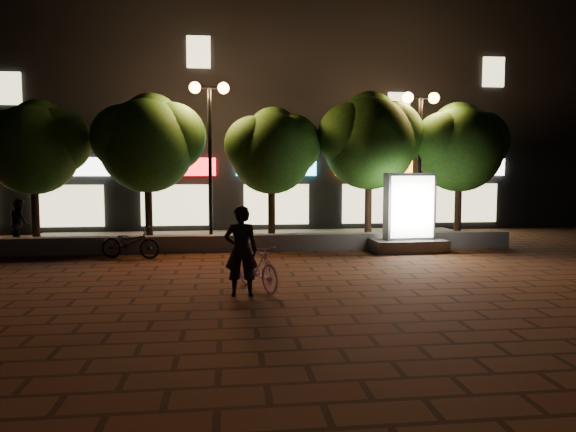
{
  "coord_description": "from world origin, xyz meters",
  "views": [
    {
      "loc": [
        -0.99,
        -11.96,
        2.47
      ],
      "look_at": [
        0.59,
        1.5,
        1.28
      ],
      "focal_mm": 32.75,
      "sensor_mm": 36.0,
      "label": 1
    }
  ],
  "objects": [
    {
      "name": "street_lamp_left",
      "position": [
        -1.5,
        5.2,
        4.03
      ],
      "size": [
        1.26,
        0.36,
        5.18
      ],
      "color": "black",
      "rests_on": "sidewalk"
    },
    {
      "name": "tree_far_left",
      "position": [
        -6.95,
        5.46,
        3.29
      ],
      "size": [
        3.36,
        2.8,
        4.63
      ],
      "color": "black",
      "rests_on": "sidewalk"
    },
    {
      "name": "tree_mid",
      "position": [
        0.55,
        5.46,
        3.22
      ],
      "size": [
        3.24,
        2.7,
        4.5
      ],
      "color": "black",
      "rests_on": "sidewalk"
    },
    {
      "name": "street_lamp_right",
      "position": [
        5.5,
        5.2,
        3.89
      ],
      "size": [
        1.26,
        0.36,
        4.98
      ],
      "color": "black",
      "rests_on": "sidewalk"
    },
    {
      "name": "retaining_wall",
      "position": [
        0.0,
        4.0,
        0.25
      ],
      "size": [
        16.0,
        0.45,
        0.5
      ],
      "primitive_type": "cube",
      "color": "slate",
      "rests_on": "ground"
    },
    {
      "name": "scooter_parked",
      "position": [
        -3.67,
        3.0,
        0.45
      ],
      "size": [
        1.8,
        1.01,
        0.9
      ],
      "primitive_type": "imported",
      "rotation": [
        0.0,
        0.0,
        1.31
      ],
      "color": "black",
      "rests_on": "ground"
    },
    {
      "name": "tree_far_right",
      "position": [
        7.05,
        5.46,
        3.37
      ],
      "size": [
        3.48,
        2.9,
        4.76
      ],
      "color": "black",
      "rests_on": "sidewalk"
    },
    {
      "name": "ground",
      "position": [
        0.0,
        0.0,
        0.0
      ],
      "size": [
        80.0,
        80.0,
        0.0
      ],
      "primitive_type": "plane",
      "color": "#512E19",
      "rests_on": "ground"
    },
    {
      "name": "building_block",
      "position": [
        -0.01,
        12.99,
        5.0
      ],
      "size": [
        28.0,
        8.12,
        11.3
      ],
      "color": "black",
      "rests_on": "ground"
    },
    {
      "name": "scooter_pink",
      "position": [
        -0.38,
        -1.27,
        0.49
      ],
      "size": [
        1.14,
        1.68,
        0.99
      ],
      "primitive_type": "imported",
      "rotation": [
        0.0,
        0.0,
        0.45
      ],
      "color": "#F6A7DA",
      "rests_on": "ground"
    },
    {
      "name": "pedestrian",
      "position": [
        -7.37,
        5.1,
        0.83
      ],
      "size": [
        0.86,
        0.92,
        1.51
      ],
      "primitive_type": "imported",
      "rotation": [
        0.0,
        0.0,
        2.08
      ],
      "color": "black",
      "rests_on": "sidewalk"
    },
    {
      "name": "tree_left",
      "position": [
        -3.45,
        5.46,
        3.44
      ],
      "size": [
        3.6,
        3.0,
        4.89
      ],
      "color": "black",
      "rests_on": "sidewalk"
    },
    {
      "name": "tree_right",
      "position": [
        3.86,
        5.46,
        3.57
      ],
      "size": [
        3.72,
        3.1,
        5.07
      ],
      "color": "black",
      "rests_on": "sidewalk"
    },
    {
      "name": "sidewalk",
      "position": [
        0.0,
        6.5,
        0.04
      ],
      "size": [
        16.0,
        5.0,
        0.08
      ],
      "primitive_type": "cube",
      "color": "slate",
      "rests_on": "ground"
    },
    {
      "name": "ad_kiosk",
      "position": [
        4.49,
        3.31,
        0.96
      ],
      "size": [
        2.26,
        1.22,
        2.39
      ],
      "color": "slate",
      "rests_on": "ground"
    },
    {
      "name": "rider",
      "position": [
        -0.72,
        -1.76,
        0.89
      ],
      "size": [
        0.66,
        0.44,
        1.79
      ],
      "primitive_type": "imported",
      "rotation": [
        0.0,
        0.0,
        3.13
      ],
      "color": "black",
      "rests_on": "ground"
    }
  ]
}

